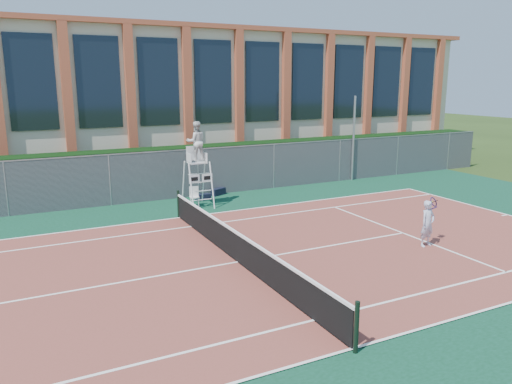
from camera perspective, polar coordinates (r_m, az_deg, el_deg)
name	(u,v)px	position (r m, az deg, el deg)	size (l,w,h in m)	color
ground	(238,263)	(14.94, -2.08, -8.10)	(120.00, 120.00, 0.00)	#233814
apron	(225,253)	(15.80, -3.60, -6.92)	(36.00, 20.00, 0.01)	#0C371E
tennis_court	(238,262)	(14.93, -2.08, -8.03)	(23.77, 10.97, 0.02)	brown
tennis_net	(238,246)	(14.76, -2.09, -6.15)	(0.10, 11.30, 1.10)	black
fence	(156,177)	(22.68, -11.39, 1.74)	(40.00, 0.06, 2.20)	#595E60
hedge	(149,172)	(23.82, -12.16, 2.22)	(40.00, 1.40, 2.20)	black
building	(112,100)	(31.24, -16.19, 10.04)	(45.00, 10.60, 8.22)	beige
steel_pole	(353,139)	(27.25, 11.07, 6.00)	(0.12, 0.12, 4.51)	#9EA0A5
umpire_chair	(196,144)	(21.17, -6.85, 5.47)	(1.03, 1.58, 3.67)	white
plastic_chair	(194,195)	(21.49, -7.08, -0.33)	(0.47, 0.47, 0.85)	silver
sports_bag_near	(218,192)	(23.56, -4.34, 0.04)	(0.75, 0.30, 0.32)	black
sports_bag_far	(203,197)	(22.66, -6.07, -0.56)	(0.67, 0.29, 0.27)	black
tennis_player	(428,223)	(17.00, 19.03, -3.41)	(0.88, 0.62, 1.54)	silver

